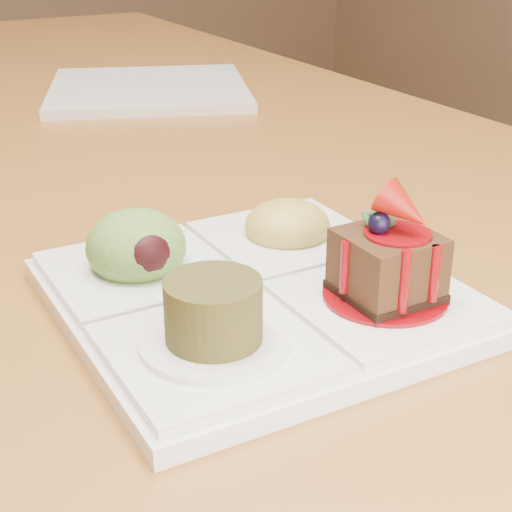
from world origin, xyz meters
TOP-DOWN VIEW (x-y plane):
  - dining_table at (0.00, 0.00)m, footprint 1.00×1.80m
  - sampler_plate at (0.04, -0.48)m, footprint 0.23×0.23m
  - second_plate at (0.21, 0.11)m, footprint 0.32×0.32m

SIDE VIEW (x-z plane):
  - dining_table at x=0.00m, z-range 0.31..1.06m
  - second_plate at x=0.21m, z-range 0.75..0.76m
  - sampler_plate at x=0.04m, z-range 0.72..0.81m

